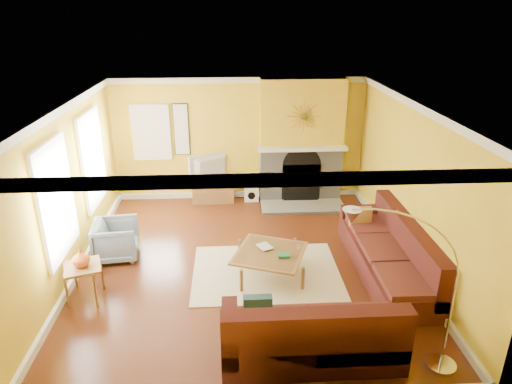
{
  "coord_description": "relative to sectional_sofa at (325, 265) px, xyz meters",
  "views": [
    {
      "loc": [
        -0.19,
        -6.75,
        4.07
      ],
      "look_at": [
        0.22,
        0.4,
        1.15
      ],
      "focal_mm": 32.0,
      "sensor_mm": 36.0,
      "label": 1
    }
  ],
  "objects": [
    {
      "name": "mantel",
      "position": [
        0.15,
        3.41,
        0.8
      ],
      "size": [
        1.92,
        0.22,
        0.08
      ],
      "primitive_type": "cube",
      "color": "white",
      "rests_on": "fireplace"
    },
    {
      "name": "side_table",
      "position": [
        -3.6,
        0.0,
        -0.17
      ],
      "size": [
        0.64,
        0.64,
        0.56
      ],
      "primitive_type": null,
      "rotation": [
        0.0,
        0.0,
        0.32
      ],
      "color": "olive",
      "rests_on": "floor"
    },
    {
      "name": "book",
      "position": [
        -0.96,
        0.61,
        -0.02
      ],
      "size": [
        0.29,
        0.32,
        0.03
      ],
      "primitive_type": "imported",
      "rotation": [
        0.0,
        0.0,
        0.46
      ],
      "color": "white",
      "rests_on": "coffee_table"
    },
    {
      "name": "window_left_near",
      "position": [
        -3.92,
        2.15,
        1.05
      ],
      "size": [
        0.06,
        1.22,
        1.72
      ],
      "primitive_type": "cube",
      "color": "white",
      "rests_on": "wall_left"
    },
    {
      "name": "tv",
      "position": [
        -1.8,
        3.6,
        0.34
      ],
      "size": [
        0.95,
        0.62,
        0.59
      ],
      "primitive_type": "imported",
      "rotation": [
        0.0,
        0.0,
        3.66
      ],
      "color": "black",
      "rests_on": "media_console"
    },
    {
      "name": "vase",
      "position": [
        -3.6,
        0.0,
        0.24
      ],
      "size": [
        0.31,
        0.31,
        0.27
      ],
      "primitive_type": "imported",
      "rotation": [
        0.0,
        0.0,
        -0.25
      ],
      "color": "#D8591E",
      "rests_on": "side_table"
    },
    {
      "name": "hearth",
      "position": [
        0.15,
        3.1,
        -0.42
      ],
      "size": [
        1.8,
        0.7,
        0.06
      ],
      "primitive_type": "cube",
      "color": "gray",
      "rests_on": "floor"
    },
    {
      "name": "floor",
      "position": [
        -1.2,
        0.85,
        -0.46
      ],
      "size": [
        5.5,
        6.0,
        0.02
      ],
      "primitive_type": "cube",
      "color": "#602B14",
      "rests_on": "ground"
    },
    {
      "name": "subwoofer",
      "position": [
        -0.95,
        3.63,
        -0.29
      ],
      "size": [
        0.32,
        0.32,
        0.32
      ],
      "primitive_type": "cube",
      "color": "white",
      "rests_on": "floor"
    },
    {
      "name": "sunburst",
      "position": [
        0.15,
        3.42,
        1.5
      ],
      "size": [
        0.7,
        0.04,
        0.7
      ],
      "primitive_type": null,
      "color": "olive",
      "rests_on": "fireplace"
    },
    {
      "name": "ceiling",
      "position": [
        -1.2,
        0.85,
        2.26
      ],
      "size": [
        5.5,
        6.0,
        0.02
      ],
      "primitive_type": "cube",
      "color": "white",
      "rests_on": "ground"
    },
    {
      "name": "wall_art",
      "position": [
        -2.45,
        3.82,
        1.15
      ],
      "size": [
        0.34,
        0.04,
        1.14
      ],
      "primitive_type": "cube",
      "color": "white",
      "rests_on": "wall_back"
    },
    {
      "name": "wall_back",
      "position": [
        -1.2,
        3.86,
        0.9
      ],
      "size": [
        5.5,
        0.02,
        2.7
      ],
      "primitive_type": "cube",
      "color": "gold",
      "rests_on": "ground"
    },
    {
      "name": "armchair",
      "position": [
        -3.4,
        1.2,
        -0.11
      ],
      "size": [
        0.82,
        0.8,
        0.68
      ],
      "primitive_type": "imported",
      "rotation": [
        0.0,
        0.0,
        1.68
      ],
      "color": "slate",
      "rests_on": "floor"
    },
    {
      "name": "crown_molding",
      "position": [
        -1.2,
        0.85,
        2.19
      ],
      "size": [
        5.5,
        6.0,
        0.12
      ],
      "primitive_type": null,
      "color": "white",
      "rests_on": "ceiling"
    },
    {
      "name": "media_console",
      "position": [
        -1.8,
        3.6,
        -0.2
      ],
      "size": [
        0.91,
        0.41,
        0.5
      ],
      "primitive_type": "cube",
      "color": "olive",
      "rests_on": "floor"
    },
    {
      "name": "coffee_table",
      "position": [
        -0.8,
        0.5,
        -0.24
      ],
      "size": [
        1.35,
        1.35,
        0.42
      ],
      "primitive_type": null,
      "rotation": [
        0.0,
        0.0,
        -0.36
      ],
      "color": "white",
      "rests_on": "floor"
    },
    {
      "name": "wall_front",
      "position": [
        -1.2,
        -2.16,
        0.9
      ],
      "size": [
        5.5,
        0.02,
        2.7
      ],
      "primitive_type": "cube",
      "color": "gold",
      "rests_on": "ground"
    },
    {
      "name": "sectional_sofa",
      "position": [
        0.0,
        0.0,
        0.0
      ],
      "size": [
        3.1,
        3.7,
        0.9
      ],
      "primitive_type": null,
      "color": "#471916",
      "rests_on": "floor"
    },
    {
      "name": "rug",
      "position": [
        -0.85,
        0.55,
        -0.44
      ],
      "size": [
        2.4,
        1.8,
        0.02
      ],
      "primitive_type": "cube",
      "color": "beige",
      "rests_on": "floor"
    },
    {
      "name": "baseboard",
      "position": [
        -1.2,
        0.85,
        -0.39
      ],
      "size": [
        5.5,
        6.0,
        0.12
      ],
      "primitive_type": null,
      "color": "white",
      "rests_on": "floor"
    },
    {
      "name": "window_left_far",
      "position": [
        -3.92,
        0.25,
        1.05
      ],
      "size": [
        0.06,
        1.22,
        1.72
      ],
      "primitive_type": "cube",
      "color": "white",
      "rests_on": "wall_left"
    },
    {
      "name": "arc_lamp",
      "position": [
        0.52,
        -1.7,
        0.62
      ],
      "size": [
        1.36,
        0.36,
        2.13
      ],
      "primitive_type": null,
      "color": "silver",
      "rests_on": "floor"
    },
    {
      "name": "wall_right",
      "position": [
        1.56,
        0.85,
        0.9
      ],
      "size": [
        0.02,
        6.0,
        2.7
      ],
      "primitive_type": "cube",
      "color": "gold",
      "rests_on": "ground"
    },
    {
      "name": "window_back",
      "position": [
        -3.1,
        3.81,
        1.1
      ],
      "size": [
        0.82,
        0.06,
        1.22
      ],
      "primitive_type": "cube",
      "color": "white",
      "rests_on": "wall_back"
    },
    {
      "name": "wall_left",
      "position": [
        -3.96,
        0.85,
        0.9
      ],
      "size": [
        0.02,
        6.0,
        2.7
      ],
      "primitive_type": "cube",
      "color": "gold",
      "rests_on": "ground"
    },
    {
      "name": "fireplace",
      "position": [
        0.15,
        3.65,
        0.9
      ],
      "size": [
        1.8,
        0.4,
        2.7
      ],
      "primitive_type": null,
      "color": "gray",
      "rests_on": "floor"
    }
  ]
}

